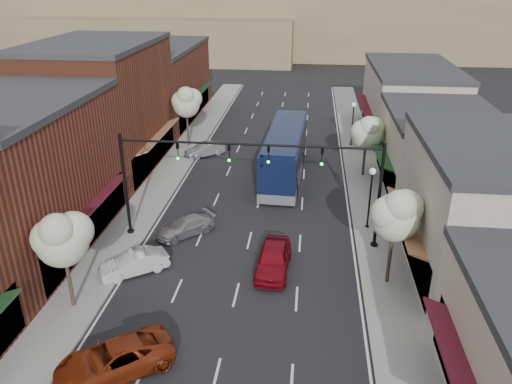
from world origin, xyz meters
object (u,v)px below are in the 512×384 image
(tree_right_far, at_px, (367,132))
(lamp_post_far, at_px, (353,117))
(red_hatchback, at_px, (273,259))
(parked_car_c, at_px, (186,226))
(parked_car_b, at_px, (134,263))
(tree_right_near, at_px, (396,213))
(parked_car_e, at_px, (205,150))
(parked_car_a, at_px, (115,359))
(signal_mast_left, at_px, (160,171))
(coach_bus, at_px, (285,152))
(tree_left_far, at_px, (186,102))
(signal_mast_right, at_px, (341,179))
(lamp_post_near, at_px, (371,188))
(tree_left_near, at_px, (62,237))

(tree_right_far, bearing_deg, lamp_post_far, 93.88)
(red_hatchback, xyz_separation_m, parked_car_c, (-6.15, 3.74, -0.21))
(parked_car_b, bearing_deg, red_hatchback, 63.19)
(tree_right_near, bearing_deg, tree_right_far, 90.00)
(parked_car_e, bearing_deg, parked_car_a, -36.74)
(signal_mast_left, height_order, parked_car_e, signal_mast_left)
(coach_bus, bearing_deg, tree_left_far, 149.89)
(lamp_post_far, relative_size, parked_car_b, 1.12)
(tree_right_near, xyz_separation_m, parked_car_b, (-14.55, -0.43, -3.80))
(parked_car_a, xyz_separation_m, parked_car_b, (-1.78, 7.72, -0.06))
(signal_mast_left, relative_size, tree_left_far, 1.34)
(parked_car_b, xyz_separation_m, parked_car_e, (0.04, 20.06, -0.03))
(tree_right_near, xyz_separation_m, parked_car_e, (-14.51, 19.63, -3.83))
(tree_right_far, bearing_deg, signal_mast_right, -102.85)
(lamp_post_near, xyz_separation_m, parked_car_e, (-13.96, 13.08, -2.38))
(tree_left_far, xyz_separation_m, coach_bus, (9.88, -6.29, -2.52))
(tree_left_far, bearing_deg, tree_right_far, -19.87)
(signal_mast_left, distance_m, tree_left_near, 8.48)
(lamp_post_near, bearing_deg, parked_car_c, -170.07)
(tree_right_near, bearing_deg, signal_mast_left, 163.81)
(coach_bus, bearing_deg, signal_mast_left, -119.53)
(lamp_post_far, height_order, parked_car_e, lamp_post_far)
(red_hatchback, distance_m, parked_car_b, 8.11)
(tree_right_far, xyz_separation_m, coach_bus, (-6.72, -0.29, -1.91))
(red_hatchback, distance_m, parked_car_a, 10.83)
(signal_mast_right, bearing_deg, signal_mast_left, 180.00)
(tree_right_near, distance_m, tree_right_far, 16.01)
(lamp_post_near, bearing_deg, tree_right_far, 86.69)
(red_hatchback, distance_m, parked_car_c, 7.20)
(tree_right_near, height_order, red_hatchback, tree_right_near)
(coach_bus, xyz_separation_m, parked_car_a, (-6.05, -23.86, -1.37))
(signal_mast_left, xyz_separation_m, tree_right_far, (13.97, 11.95, -0.63))
(tree_left_near, bearing_deg, signal_mast_left, 71.90)
(tree_left_near, xyz_separation_m, parked_car_c, (3.93, 8.44, -3.63))
(red_hatchback, xyz_separation_m, parked_car_a, (-6.25, -8.84, -0.08))
(lamp_post_far, relative_size, coach_bus, 0.33)
(coach_bus, xyz_separation_m, parked_car_e, (-7.79, 3.92, -1.46))
(red_hatchback, height_order, parked_car_b, red_hatchback)
(parked_car_c, bearing_deg, lamp_post_far, 104.51)
(parked_car_a, distance_m, parked_car_c, 12.59)
(signal_mast_left, height_order, tree_left_far, signal_mast_left)
(signal_mast_right, xyz_separation_m, tree_right_far, (2.73, 11.95, -0.63))
(signal_mast_left, distance_m, coach_bus, 13.96)
(lamp_post_far, bearing_deg, coach_bus, -126.48)
(parked_car_a, relative_size, parked_car_c, 1.27)
(lamp_post_far, bearing_deg, signal_mast_right, -96.22)
(lamp_post_near, distance_m, parked_car_c, 12.54)
(tree_right_far, bearing_deg, parked_car_e, 165.94)
(tree_right_far, distance_m, lamp_post_far, 8.13)
(tree_right_far, distance_m, tree_left_far, 17.66)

